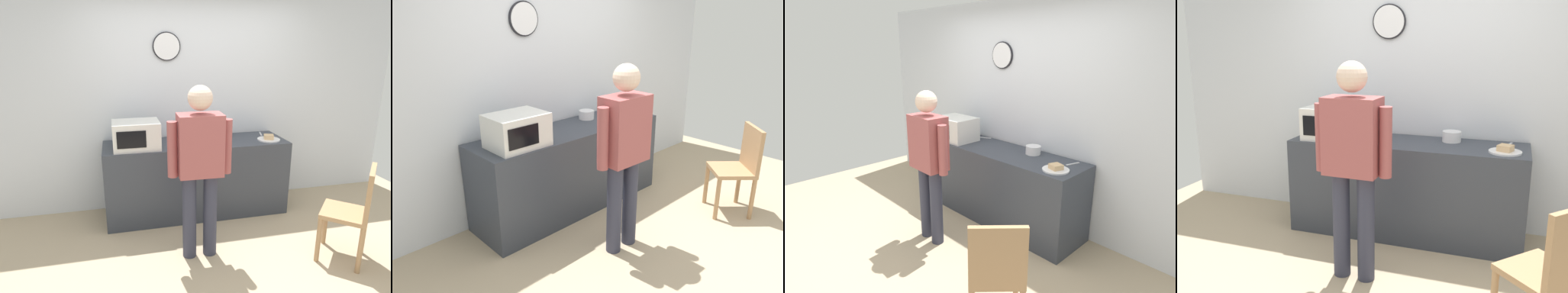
{
  "view_description": "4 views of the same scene",
  "coord_description": "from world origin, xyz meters",
  "views": [
    {
      "loc": [
        -0.95,
        -2.51,
        1.97
      ],
      "look_at": [
        -0.15,
        0.86,
        0.94
      ],
      "focal_mm": 31.49,
      "sensor_mm": 36.0,
      "label": 1
    },
    {
      "loc": [
        -2.48,
        -1.57,
        2.02
      ],
      "look_at": [
        -0.16,
        0.84,
        0.81
      ],
      "focal_mm": 34.46,
      "sensor_mm": 36.0,
      "label": 2
    },
    {
      "loc": [
        2.49,
        -1.56,
        2.06
      ],
      "look_at": [
        -0.02,
        0.87,
        1.01
      ],
      "focal_mm": 30.53,
      "sensor_mm": 36.0,
      "label": 3
    },
    {
      "loc": [
        0.85,
        -2.41,
        1.77
      ],
      "look_at": [
        -0.24,
        0.78,
        0.93
      ],
      "focal_mm": 38.78,
      "sensor_mm": 36.0,
      "label": 4
    }
  ],
  "objects": [
    {
      "name": "person_standing",
      "position": [
        -0.23,
        0.33,
        0.96
      ],
      "size": [
        0.59,
        0.25,
        1.65
      ],
      "color": "#2F3143",
      "rests_on": "ground_plane"
    },
    {
      "name": "fork_utensil",
      "position": [
        0.83,
        1.39,
        0.89
      ],
      "size": [
        0.07,
        0.17,
        0.01
      ],
      "primitive_type": "cube",
      "rotation": [
        0.0,
        0.0,
        1.27
      ],
      "color": "silver",
      "rests_on": "kitchen_counter"
    },
    {
      "name": "sandwich_plate",
      "position": [
        0.8,
        1.1,
        0.91
      ],
      "size": [
        0.27,
        0.27,
        0.07
      ],
      "color": "white",
      "rests_on": "kitchen_counter"
    },
    {
      "name": "kitchen_counter",
      "position": [
        -0.05,
        1.22,
        0.44
      ],
      "size": [
        2.13,
        0.62,
        0.89
      ],
      "primitive_type": "cube",
      "color": "#333842",
      "rests_on": "ground_plane"
    },
    {
      "name": "ground_plane",
      "position": [
        0.0,
        0.0,
        0.0
      ],
      "size": [
        6.0,
        6.0,
        0.0
      ],
      "primitive_type": "plane",
      "color": "tan"
    },
    {
      "name": "microwave",
      "position": [
        -0.74,
        1.13,
        1.04
      ],
      "size": [
        0.5,
        0.39,
        0.3
      ],
      "color": "silver",
      "rests_on": "kitchen_counter"
    },
    {
      "name": "salad_bowl",
      "position": [
        0.33,
        1.37,
        0.94
      ],
      "size": [
        0.17,
        0.17,
        0.1
      ],
      "primitive_type": "cylinder",
      "color": "white",
      "rests_on": "kitchen_counter"
    },
    {
      "name": "back_wall",
      "position": [
        -0.0,
        1.6,
        1.3
      ],
      "size": [
        5.4,
        0.13,
        2.6
      ],
      "color": "silver",
      "rests_on": "ground_plane"
    },
    {
      "name": "wooden_chair",
      "position": [
        1.13,
        -0.08,
        0.52
      ],
      "size": [
        0.57,
        0.57,
        0.94
      ],
      "color": "#A87F56",
      "rests_on": "ground_plane"
    },
    {
      "name": "spoon_utensil",
      "position": [
        -0.54,
        1.46,
        0.89
      ],
      "size": [
        0.16,
        0.1,
        0.01
      ],
      "primitive_type": "cube",
      "rotation": [
        0.0,
        0.0,
        0.51
      ],
      "color": "silver",
      "rests_on": "kitchen_counter"
    }
  ]
}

